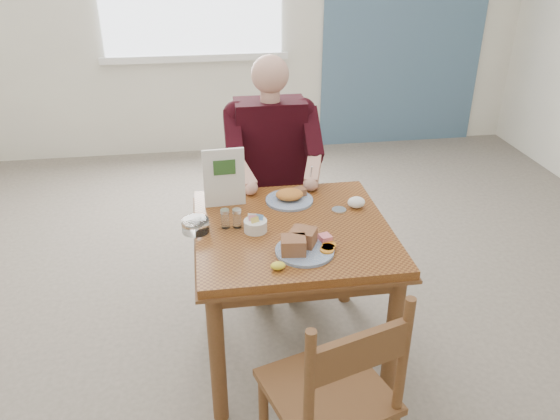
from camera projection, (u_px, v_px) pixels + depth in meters
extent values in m
plane|color=#60574E|center=(291.00, 350.00, 2.89)|extent=(6.00, 6.00, 0.00)
plane|color=silver|center=(237.00, 1.00, 4.88)|extent=(5.50, 0.00, 5.50)
ellipsoid|color=yellow|center=(278.00, 266.00, 2.22)|extent=(0.07, 0.06, 0.03)
ellipsoid|color=white|center=(356.00, 202.00, 2.71)|extent=(0.10, 0.08, 0.06)
cylinder|color=silver|center=(339.00, 210.00, 2.68)|extent=(0.08, 0.08, 0.01)
cube|color=white|center=(195.00, 58.00, 5.01)|extent=(1.72, 0.04, 0.06)
cube|color=brown|center=(293.00, 230.00, 2.55)|extent=(0.90, 0.90, 0.04)
cube|color=brown|center=(292.00, 235.00, 2.57)|extent=(0.92, 0.92, 0.01)
cylinder|color=brown|center=(217.00, 357.00, 2.33)|extent=(0.07, 0.07, 0.71)
cylinder|color=brown|center=(392.00, 339.00, 2.44)|extent=(0.07, 0.07, 0.71)
cylinder|color=brown|center=(211.00, 260.00, 3.02)|extent=(0.07, 0.07, 0.71)
cylinder|color=brown|center=(347.00, 249.00, 3.12)|extent=(0.07, 0.07, 0.71)
cube|color=brown|center=(308.00, 291.00, 2.25)|extent=(0.80, 0.03, 0.08)
cube|color=brown|center=(280.00, 206.00, 2.93)|extent=(0.80, 0.03, 0.08)
cube|color=brown|center=(210.00, 249.00, 2.54)|extent=(0.03, 0.80, 0.08)
cube|color=brown|center=(372.00, 237.00, 2.64)|extent=(0.03, 0.80, 0.08)
cylinder|color=brown|center=(246.00, 259.00, 3.26)|extent=(0.04, 0.04, 0.45)
cylinder|color=brown|center=(305.00, 254.00, 3.31)|extent=(0.04, 0.04, 0.45)
cylinder|color=brown|center=(241.00, 230.00, 3.58)|extent=(0.04, 0.04, 0.45)
cylinder|color=brown|center=(295.00, 226.00, 3.63)|extent=(0.04, 0.04, 0.45)
cube|color=brown|center=(271.00, 208.00, 3.34)|extent=(0.42, 0.42, 0.03)
cylinder|color=brown|center=(238.00, 163.00, 3.36)|extent=(0.04, 0.04, 0.50)
cylinder|color=brown|center=(296.00, 160.00, 3.41)|extent=(0.04, 0.04, 0.50)
cube|color=brown|center=(267.00, 146.00, 3.34)|extent=(0.38, 0.03, 0.14)
cylinder|color=brown|center=(264.00, 419.00, 2.20)|extent=(0.05, 0.05, 0.45)
cylinder|color=brown|center=(340.00, 390.00, 2.34)|extent=(0.05, 0.05, 0.45)
cube|color=brown|center=(327.00, 391.00, 2.02)|extent=(0.53, 0.53, 0.03)
cylinder|color=brown|center=(309.00, 394.00, 1.70)|extent=(0.05, 0.05, 0.50)
cylinder|color=brown|center=(403.00, 359.00, 1.84)|extent=(0.05, 0.05, 0.50)
cube|color=brown|center=(360.00, 352.00, 1.72)|extent=(0.37, 0.14, 0.14)
cube|color=gray|center=(257.00, 207.00, 3.18)|extent=(0.13, 0.38, 0.12)
cube|color=gray|center=(291.00, 205.00, 3.21)|extent=(0.13, 0.38, 0.12)
cube|color=gray|center=(262.00, 267.00, 3.16)|extent=(0.10, 0.10, 0.48)
cube|color=gray|center=(295.00, 264.00, 3.19)|extent=(0.10, 0.10, 0.48)
cube|color=black|center=(270.00, 149.00, 3.19)|extent=(0.40, 0.22, 0.58)
sphere|color=black|center=(236.00, 114.00, 3.06)|extent=(0.15, 0.15, 0.15)
sphere|color=black|center=(303.00, 111.00, 3.11)|extent=(0.15, 0.15, 0.15)
cylinder|color=tan|center=(270.00, 98.00, 3.03)|extent=(0.11, 0.11, 0.08)
sphere|color=tan|center=(270.00, 74.00, 2.97)|extent=(0.21, 0.21, 0.21)
cube|color=black|center=(233.00, 138.00, 3.00)|extent=(0.09, 0.29, 0.27)
cube|color=black|center=(312.00, 134.00, 3.06)|extent=(0.09, 0.29, 0.27)
sphere|color=black|center=(236.00, 163.00, 2.95)|extent=(0.09, 0.09, 0.09)
sphere|color=black|center=(315.00, 158.00, 3.01)|extent=(0.09, 0.09, 0.09)
cube|color=tan|center=(243.00, 175.00, 2.89)|extent=(0.14, 0.23, 0.14)
cube|color=tan|center=(313.00, 171.00, 2.94)|extent=(0.14, 0.23, 0.14)
sphere|color=tan|center=(250.00, 188.00, 2.83)|extent=(0.08, 0.08, 0.08)
sphere|color=tan|center=(311.00, 184.00, 2.87)|extent=(0.08, 0.08, 0.08)
cylinder|color=silver|center=(311.00, 175.00, 2.85)|extent=(0.01, 0.05, 0.12)
cylinder|color=white|center=(305.00, 251.00, 2.34)|extent=(0.31, 0.31, 0.01)
cube|color=#B57850|center=(293.00, 245.00, 2.30)|extent=(0.11, 0.10, 0.07)
cube|color=#B57850|center=(303.00, 237.00, 2.36)|extent=(0.13, 0.13, 0.07)
cylinder|color=orange|center=(327.00, 250.00, 2.33)|extent=(0.08, 0.08, 0.01)
cylinder|color=orange|center=(328.00, 247.00, 2.34)|extent=(0.07, 0.07, 0.01)
cylinder|color=orange|center=(329.00, 245.00, 2.36)|extent=(0.07, 0.07, 0.01)
cube|color=#E86E7C|center=(325.00, 238.00, 2.40)|extent=(0.06, 0.06, 0.03)
cylinder|color=white|center=(289.00, 200.00, 2.77)|extent=(0.31, 0.31, 0.01)
ellipsoid|color=gold|center=(289.00, 194.00, 2.76)|extent=(0.17, 0.16, 0.05)
cube|color=#B57850|center=(297.00, 192.00, 2.80)|extent=(0.10, 0.08, 0.04)
cylinder|color=white|center=(255.00, 226.00, 2.49)|extent=(0.13, 0.13, 0.06)
cube|color=pink|center=(253.00, 218.00, 2.48)|extent=(0.04, 0.01, 0.03)
cube|color=#6699D8|center=(259.00, 217.00, 2.49)|extent=(0.04, 0.03, 0.03)
cube|color=#EAD159|center=(255.00, 220.00, 2.46)|extent=(0.04, 0.03, 0.03)
cube|color=white|center=(252.00, 216.00, 2.49)|extent=(0.04, 0.02, 0.03)
cylinder|color=white|center=(225.00, 220.00, 2.52)|extent=(0.04, 0.04, 0.08)
cylinder|color=silver|center=(225.00, 211.00, 2.50)|extent=(0.05, 0.05, 0.02)
cylinder|color=white|center=(237.00, 220.00, 2.52)|extent=(0.04, 0.04, 0.08)
cylinder|color=silver|center=(237.00, 211.00, 2.50)|extent=(0.05, 0.05, 0.02)
cylinder|color=white|center=(196.00, 226.00, 2.49)|extent=(0.16, 0.16, 0.06)
cylinder|color=white|center=(192.00, 223.00, 2.48)|extent=(0.04, 0.04, 0.02)
cylinder|color=white|center=(199.00, 220.00, 2.50)|extent=(0.04, 0.04, 0.02)
cylinder|color=white|center=(196.00, 224.00, 2.47)|extent=(0.04, 0.04, 0.02)
cube|color=white|center=(224.00, 178.00, 2.67)|extent=(0.20, 0.03, 0.30)
cube|color=#2D5926|center=(224.00, 167.00, 2.64)|extent=(0.11, 0.01, 0.08)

